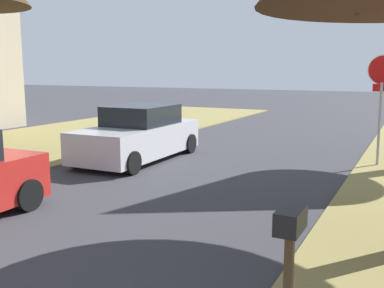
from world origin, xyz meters
TOP-DOWN VIEW (x-y plane):
  - stop_sign_far at (4.10, 15.24)m, footprint 0.81×0.50m
  - parked_sedan_silver at (-2.19, 13.10)m, footprint 2.04×4.44m
  - curbside_mailbox at (4.01, 6.36)m, footprint 0.22×0.44m

SIDE VIEW (x-z plane):
  - parked_sedan_silver at x=-2.19m, z-range -0.06..1.51m
  - curbside_mailbox at x=4.01m, z-range 0.42..1.69m
  - stop_sign_far at x=4.10m, z-range 0.70..3.65m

